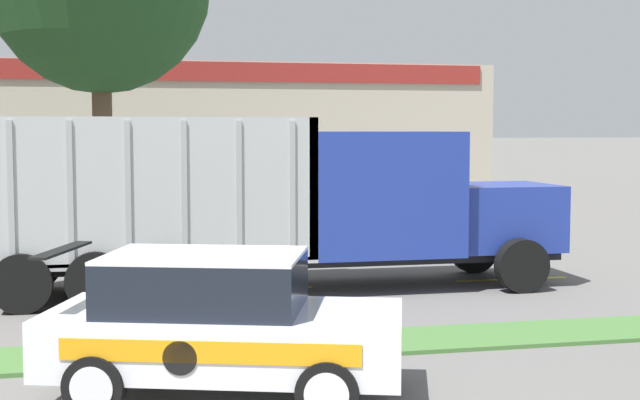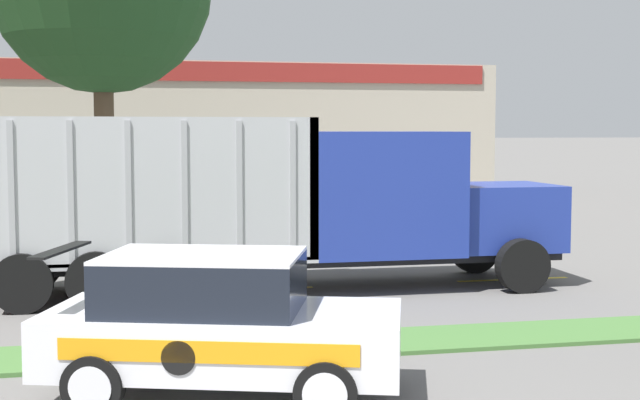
{
  "view_description": "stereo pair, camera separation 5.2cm",
  "coord_description": "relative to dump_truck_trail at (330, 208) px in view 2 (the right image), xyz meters",
  "views": [
    {
      "loc": [
        -1.77,
        -4.99,
        3.07
      ],
      "look_at": [
        1.18,
        8.46,
        1.98
      ],
      "focal_mm": 50.0,
      "sensor_mm": 36.0,
      "label": 1
    },
    {
      "loc": [
        -1.72,
        -5.0,
        3.07
      ],
      "look_at": [
        1.18,
        8.46,
        1.98
      ],
      "focal_mm": 50.0,
      "sensor_mm": 36.0,
      "label": 2
    }
  ],
  "objects": [
    {
      "name": "store_building_backdrop",
      "position": [
        -1.38,
        26.53,
        1.39
      ],
      "size": [
        27.18,
        12.1,
        5.91
      ],
      "color": "#BCB29E",
      "rests_on": "ground_plane"
    },
    {
      "name": "grass_verge",
      "position": [
        -2.05,
        -4.52,
        -1.54
      ],
      "size": [
        120.0,
        1.43,
        0.06
      ],
      "primitive_type": "cube",
      "color": "#477538",
      "rests_on": "ground_plane"
    },
    {
      "name": "dump_truck_trail",
      "position": [
        0.0,
        0.0,
        0.0
      ],
      "size": [
        10.75,
        2.69,
        3.29
      ],
      "color": "black",
      "rests_on": "ground_plane"
    },
    {
      "name": "centre_line_4",
      "position": [
        -1.5,
        0.2,
        -1.56
      ],
      "size": [
        2.4,
        0.14,
        0.01
      ],
      "primitive_type": "cube",
      "color": "yellow",
      "rests_on": "ground_plane"
    },
    {
      "name": "rally_car",
      "position": [
        -2.8,
        -6.53,
        -0.71
      ],
      "size": [
        4.39,
        2.95,
        1.69
      ],
      "color": "white",
      "rests_on": "ground_plane"
    },
    {
      "name": "centre_line_5",
      "position": [
        3.9,
        0.2,
        -1.56
      ],
      "size": [
        2.4,
        0.14,
        0.01
      ],
      "primitive_type": "cube",
      "color": "yellow",
      "rests_on": "ground_plane"
    }
  ]
}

